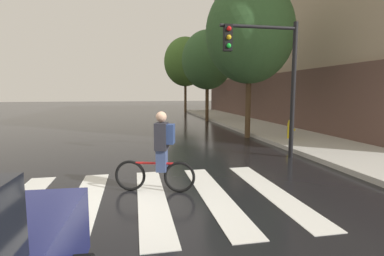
{
  "coord_description": "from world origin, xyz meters",
  "views": [
    {
      "loc": [
        0.2,
        -5.56,
        2.09
      ],
      "look_at": [
        1.58,
        1.48,
        1.2
      ],
      "focal_mm": 27.53,
      "sensor_mm": 36.0,
      "label": 1
    }
  ],
  "objects_px": {
    "fire_hydrant": "(290,129)",
    "street_tree_near": "(250,33)",
    "street_tree_mid": "(207,60)",
    "cyclist": "(160,152)",
    "street_tree_far": "(185,62)",
    "traffic_light_near": "(269,66)"
  },
  "relations": [
    {
      "from": "fire_hydrant",
      "to": "street_tree_near",
      "type": "distance_m",
      "value": 4.57
    },
    {
      "from": "street_tree_mid",
      "to": "cyclist",
      "type": "bearing_deg",
      "value": -107.73
    },
    {
      "from": "street_tree_near",
      "to": "street_tree_far",
      "type": "relative_size",
      "value": 0.94
    },
    {
      "from": "street_tree_mid",
      "to": "street_tree_near",
      "type": "bearing_deg",
      "value": -90.01
    },
    {
      "from": "traffic_light_near",
      "to": "fire_hydrant",
      "type": "relative_size",
      "value": 5.38
    },
    {
      "from": "cyclist",
      "to": "street_tree_near",
      "type": "distance_m",
      "value": 8.89
    },
    {
      "from": "cyclist",
      "to": "street_tree_near",
      "type": "height_order",
      "value": "street_tree_near"
    },
    {
      "from": "cyclist",
      "to": "traffic_light_near",
      "type": "height_order",
      "value": "traffic_light_near"
    },
    {
      "from": "traffic_light_near",
      "to": "fire_hydrant",
      "type": "distance_m",
      "value": 4.2
    },
    {
      "from": "traffic_light_near",
      "to": "street_tree_mid",
      "type": "xyz_separation_m",
      "value": [
        1.0,
        11.76,
        1.4
      ]
    },
    {
      "from": "street_tree_far",
      "to": "traffic_light_near",
      "type": "bearing_deg",
      "value": -92.67
    },
    {
      "from": "street_tree_near",
      "to": "traffic_light_near",
      "type": "bearing_deg",
      "value": -103.63
    },
    {
      "from": "cyclist",
      "to": "street_tree_far",
      "type": "xyz_separation_m",
      "value": [
        4.51,
        22.92,
        4.13
      ]
    },
    {
      "from": "cyclist",
      "to": "street_tree_mid",
      "type": "bearing_deg",
      "value": 72.27
    },
    {
      "from": "fire_hydrant",
      "to": "street_tree_far",
      "type": "xyz_separation_m",
      "value": [
        -1.34,
        17.79,
        4.44
      ]
    },
    {
      "from": "street_tree_mid",
      "to": "fire_hydrant",
      "type": "bearing_deg",
      "value": -81.97
    },
    {
      "from": "street_tree_mid",
      "to": "street_tree_far",
      "type": "relative_size",
      "value": 0.86
    },
    {
      "from": "fire_hydrant",
      "to": "street_tree_far",
      "type": "height_order",
      "value": "street_tree_far"
    },
    {
      "from": "traffic_light_near",
      "to": "street_tree_near",
      "type": "xyz_separation_m",
      "value": [
        1.0,
        4.12,
        1.8
      ]
    },
    {
      "from": "street_tree_near",
      "to": "street_tree_mid",
      "type": "xyz_separation_m",
      "value": [
        0.0,
        7.65,
        -0.4
      ]
    },
    {
      "from": "street_tree_near",
      "to": "street_tree_far",
      "type": "bearing_deg",
      "value": 90.16
    },
    {
      "from": "street_tree_far",
      "to": "cyclist",
      "type": "bearing_deg",
      "value": -101.13
    }
  ]
}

